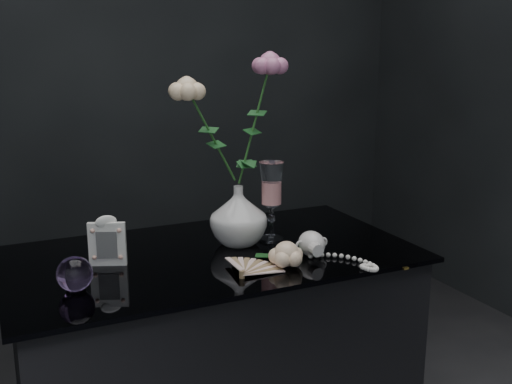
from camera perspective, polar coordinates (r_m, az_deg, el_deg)
name	(u,v)px	position (r m, az deg, el deg)	size (l,w,h in m)	color
table	(215,382)	(1.75, -3.96, -17.58)	(1.05, 0.58, 0.76)	black
vase	(238,215)	(1.62, -1.68, -2.24)	(0.16, 0.16, 0.16)	silver
wine_glass	(271,202)	(1.65, 1.48, -0.92)	(0.07, 0.07, 0.22)	white
picture_frame	(107,240)	(1.51, -13.99, -4.50)	(0.09, 0.07, 0.13)	white
paperweight	(75,274)	(1.39, -16.88, -7.47)	(0.08, 0.08, 0.08)	#B886DB
paper_fan	(242,274)	(1.41, -1.35, -7.77)	(0.22, 0.17, 0.02)	beige
loose_rose	(286,254)	(1.47, 2.91, -5.94)	(0.15, 0.19, 0.06)	#FFCDA4
pearl_jar	(312,243)	(1.55, 5.32, -4.82)	(0.23, 0.24, 0.07)	silver
roses	(233,118)	(1.56, -2.21, 7.07)	(0.32, 0.12, 0.40)	beige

